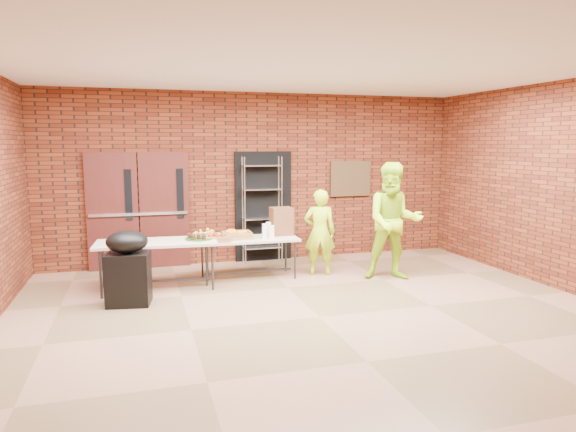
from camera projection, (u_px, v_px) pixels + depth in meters
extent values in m
cube|color=brown|center=(319.00, 319.00, 6.69)|extent=(8.00, 7.00, 0.04)
cube|color=silver|center=(322.00, 63.00, 6.24)|extent=(8.00, 7.00, 0.04)
cube|color=maroon|center=(257.00, 178.00, 9.81)|extent=(8.00, 0.04, 3.20)
cube|color=maroon|center=(519.00, 250.00, 3.12)|extent=(8.00, 0.04, 3.20)
cube|color=maroon|center=(575.00, 187.00, 7.60)|extent=(0.04, 7.00, 3.20)
cube|color=#3F1712|center=(113.00, 212.00, 9.07)|extent=(0.88, 0.08, 2.10)
cube|color=#3F1712|center=(165.00, 210.00, 9.32)|extent=(0.88, 0.08, 2.10)
cube|color=black|center=(128.00, 195.00, 9.06)|extent=(0.12, 0.02, 0.90)
cube|color=black|center=(180.00, 193.00, 9.31)|extent=(0.12, 0.02, 0.90)
cube|color=silver|center=(139.00, 214.00, 9.14)|extent=(1.70, 0.04, 0.05)
cube|color=black|center=(263.00, 206.00, 9.86)|extent=(1.10, 0.06, 2.10)
cube|color=#442F1B|center=(350.00, 179.00, 10.28)|extent=(0.85, 0.04, 0.70)
cube|color=#C4B596|center=(156.00, 243.00, 7.90)|extent=(1.88, 0.89, 0.04)
cube|color=#2D2D32|center=(158.00, 281.00, 7.99)|extent=(1.63, 0.15, 0.03)
cylinder|color=#2D2D32|center=(103.00, 265.00, 8.02)|extent=(0.04, 0.04, 0.71)
cylinder|color=#2D2D32|center=(207.00, 259.00, 8.47)|extent=(0.04, 0.04, 0.71)
cylinder|color=#2D2D32|center=(101.00, 275.00, 7.44)|extent=(0.04, 0.04, 0.71)
cylinder|color=#2D2D32|center=(213.00, 267.00, 7.89)|extent=(0.04, 0.04, 0.71)
cube|color=#C4B596|center=(248.00, 239.00, 8.55)|extent=(1.67, 0.73, 0.04)
cube|color=#2D2D32|center=(248.00, 271.00, 8.63)|extent=(1.47, 0.07, 0.03)
cylinder|color=#2D2D32|center=(202.00, 258.00, 8.66)|extent=(0.03, 0.03, 0.64)
cylinder|color=#2D2D32|center=(286.00, 253.00, 9.07)|extent=(0.03, 0.03, 0.64)
cylinder|color=#2D2D32|center=(207.00, 266.00, 8.13)|extent=(0.03, 0.03, 0.64)
cylinder|color=#2D2D32|center=(295.00, 260.00, 8.55)|extent=(0.03, 0.03, 0.64)
cube|color=olive|center=(206.00, 240.00, 8.26)|extent=(0.40, 0.31, 0.06)
cube|color=olive|center=(237.00, 237.00, 8.51)|extent=(0.47, 0.36, 0.07)
cube|color=olive|center=(216.00, 240.00, 8.24)|extent=(0.42, 0.33, 0.07)
cylinder|color=#1A5015|center=(199.00, 239.00, 8.08)|extent=(0.43, 0.43, 0.02)
cube|color=white|center=(131.00, 240.00, 7.82)|extent=(0.18, 0.12, 0.06)
cube|color=brown|center=(281.00, 221.00, 8.85)|extent=(0.36, 0.32, 0.47)
cylinder|color=white|center=(265.00, 231.00, 8.50)|extent=(0.08, 0.08, 0.25)
cylinder|color=white|center=(272.00, 232.00, 8.47)|extent=(0.08, 0.08, 0.23)
cylinder|color=white|center=(268.00, 230.00, 8.60)|extent=(0.09, 0.09, 0.26)
cube|color=black|center=(129.00, 279.00, 7.19)|extent=(0.65, 0.56, 0.74)
ellipsoid|color=black|center=(127.00, 242.00, 7.11)|extent=(0.64, 0.57, 0.32)
imported|color=#AADC18|center=(320.00, 232.00, 8.78)|extent=(0.62, 0.50, 1.48)
imported|color=#AADC18|center=(394.00, 221.00, 8.47)|extent=(1.14, 1.01, 1.95)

